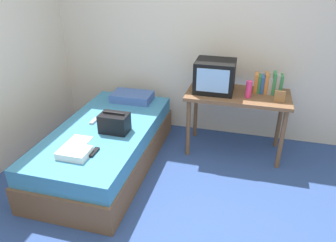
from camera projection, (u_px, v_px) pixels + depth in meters
ground_plane at (161, 230)px, 2.74m from camera, size 8.00×8.00×0.00m
wall_back at (204, 34)px, 3.87m from camera, size 5.20×0.10×2.60m
bed at (106, 146)px, 3.54m from camera, size 1.00×2.00×0.48m
desk at (237, 101)px, 3.61m from camera, size 1.16×0.60×0.76m
tv at (215, 76)px, 3.55m from camera, size 0.44×0.39×0.36m
water_bottle at (249, 89)px, 3.42m from camera, size 0.07×0.07×0.19m
book_row at (268, 84)px, 3.54m from camera, size 0.30×0.16×0.24m
picture_frame at (280, 96)px, 3.32m from camera, size 0.11×0.02×0.13m
pillow at (132, 97)px, 4.05m from camera, size 0.51×0.32×0.10m
handbag at (114, 123)px, 3.29m from camera, size 0.30×0.20×0.22m
magazine at (77, 143)px, 3.11m from camera, size 0.21×0.29×0.01m
remote_dark at (94, 152)px, 2.95m from camera, size 0.04×0.16×0.02m
remote_silver at (94, 121)px, 3.53m from camera, size 0.04×0.14×0.02m
folded_towel at (74, 153)px, 2.90m from camera, size 0.28×0.22×0.07m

